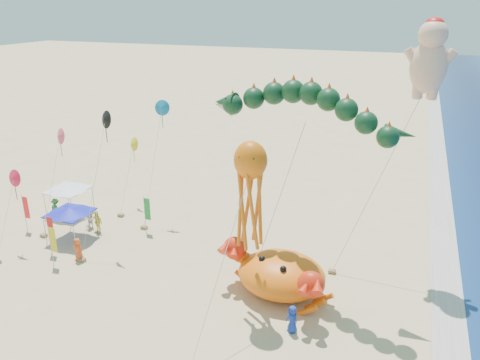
# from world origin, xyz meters

# --- Properties ---
(ground) EXTENTS (320.00, 320.00, 0.00)m
(ground) POSITION_xyz_m (0.00, 0.00, 0.00)
(ground) COLOR #D1B784
(ground) RESTS_ON ground
(foam_strip) EXTENTS (320.00, 320.00, 0.00)m
(foam_strip) POSITION_xyz_m (12.00, 0.00, 0.01)
(foam_strip) COLOR silver
(foam_strip) RESTS_ON ground
(crab_inflatable) EXTENTS (7.73, 6.56, 3.39)m
(crab_inflatable) POSITION_xyz_m (1.80, -0.63, 1.49)
(crab_inflatable) COLOR orange
(crab_inflatable) RESTS_ON ground
(dragon_kite) EXTENTS (12.49, 4.06, 12.95)m
(dragon_kite) POSITION_xyz_m (2.25, 1.45, 11.58)
(dragon_kite) COLOR black
(dragon_kite) RESTS_ON ground
(cherub_kite) EXTENTS (5.85, 4.60, 16.98)m
(cherub_kite) POSITION_xyz_m (8.98, 6.44, 14.60)
(cherub_kite) COLOR #FFBF9B
(cherub_kite) RESTS_ON ground
(octopus_kite) EXTENTS (1.95, 8.40, 10.65)m
(octopus_kite) POSITION_xyz_m (0.24, -2.32, 7.91)
(octopus_kite) COLOR orange
(octopus_kite) RESTS_ON ground
(canopy_blue) EXTENTS (3.35, 3.35, 2.71)m
(canopy_blue) POSITION_xyz_m (-15.93, 0.87, 2.44)
(canopy_blue) COLOR gray
(canopy_blue) RESTS_ON ground
(canopy_white) EXTENTS (3.44, 3.44, 2.71)m
(canopy_white) POSITION_xyz_m (-19.34, 4.76, 2.44)
(canopy_white) COLOR gray
(canopy_white) RESTS_ON ground
(feather_flags) EXTENTS (10.00, 6.93, 3.20)m
(feather_flags) POSITION_xyz_m (-15.25, -0.01, 2.01)
(feather_flags) COLOR gray
(feather_flags) RESTS_ON ground
(beachgoers) EXTENTS (24.34, 8.37, 1.87)m
(beachgoers) POSITION_xyz_m (-13.36, 1.14, 0.90)
(beachgoers) COLOR #D65222
(beachgoers) RESTS_ON ground
(small_kites) EXTENTS (9.07, 13.86, 10.60)m
(small_kites) POSITION_xyz_m (-14.84, 3.61, 6.95)
(small_kites) COLOR #0D6899
(small_kites) RESTS_ON ground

